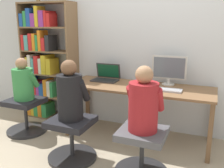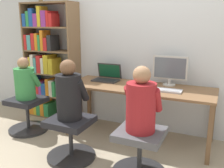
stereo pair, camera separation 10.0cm
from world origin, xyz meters
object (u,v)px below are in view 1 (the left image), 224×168
at_px(desktop_monitor, 169,70).
at_px(office_chair_right, 72,137).
at_px(person_near_shelf, 23,82).
at_px(laptop, 106,77).
at_px(keyboard, 163,89).
at_px(office_chair_left, 142,151).
at_px(bookshelf, 44,63).
at_px(person_at_monitor, 144,103).
at_px(office_chair_side, 26,114).
at_px(person_at_laptop, 70,94).

bearing_deg(desktop_monitor, office_chair_right, -130.61).
distance_m(office_chair_right, person_near_shelf, 1.16).
distance_m(desktop_monitor, person_near_shelf, 1.99).
height_order(laptop, person_near_shelf, person_near_shelf).
xyz_separation_m(keyboard, office_chair_left, (-0.05, -0.71, -0.48)).
bearing_deg(bookshelf, office_chair_right, -41.90).
bearing_deg(office_chair_right, person_at_monitor, 1.22).
bearing_deg(bookshelf, office_chair_side, -80.05).
distance_m(desktop_monitor, office_chair_side, 2.09).
distance_m(office_chair_left, bookshelf, 2.24).
distance_m(desktop_monitor, laptop, 0.89).
xyz_separation_m(keyboard, person_near_shelf, (-1.87, -0.33, -0.00)).
xyz_separation_m(desktop_monitor, person_at_monitor, (-0.06, -1.01, -0.16)).
bearing_deg(bookshelf, office_chair_left, -26.88).
bearing_deg(office_chair_right, office_chair_side, 158.99).
bearing_deg(person_at_laptop, person_near_shelf, 159.02).
bearing_deg(person_at_monitor, bookshelf, 153.24).
bearing_deg(person_near_shelf, desktop_monitor, 18.86).
bearing_deg(person_near_shelf, office_chair_side, -90.00).
bearing_deg(laptop, person_near_shelf, -151.11).
relative_size(office_chair_right, office_chair_side, 1.00).
xyz_separation_m(office_chair_right, person_at_monitor, (0.82, 0.02, 0.51)).
distance_m(office_chair_side, person_near_shelf, 0.47).
height_order(desktop_monitor, office_chair_side, desktop_monitor).
relative_size(person_at_monitor, person_at_laptop, 0.98).
height_order(laptop, person_at_monitor, person_at_monitor).
height_order(laptop, bookshelf, bookshelf).
bearing_deg(keyboard, laptop, 165.64).
distance_m(keyboard, person_near_shelf, 1.89).
bearing_deg(laptop, desktop_monitor, 5.63).
height_order(office_chair_right, bookshelf, bookshelf).
height_order(desktop_monitor, person_near_shelf, desktop_monitor).
height_order(desktop_monitor, laptop, desktop_monitor).
bearing_deg(person_at_laptop, desktop_monitor, 49.25).
relative_size(laptop, person_at_laptop, 0.55).
bearing_deg(person_at_laptop, office_chair_side, 159.24).
relative_size(bookshelf, office_chair_side, 3.26).
height_order(desktop_monitor, bookshelf, bookshelf).
bearing_deg(office_chair_left, person_at_laptop, -179.48).
xyz_separation_m(laptop, keyboard, (0.86, -0.22, -0.04)).
bearing_deg(person_at_monitor, desktop_monitor, 86.75).
distance_m(person_at_monitor, person_near_shelf, 1.85).
distance_m(laptop, bookshelf, 1.12).
relative_size(office_chair_left, person_at_laptop, 0.85).
height_order(keyboard, person_near_shelf, person_near_shelf).
bearing_deg(keyboard, office_chair_right, -140.61).
xyz_separation_m(office_chair_left, person_at_monitor, (0.00, 0.00, 0.51)).
distance_m(office_chair_left, office_chair_right, 0.82).
xyz_separation_m(desktop_monitor, office_chair_left, (-0.06, -1.01, -0.67)).
relative_size(desktop_monitor, office_chair_left, 0.80).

